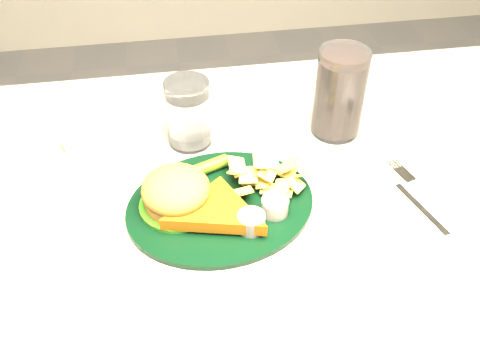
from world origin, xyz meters
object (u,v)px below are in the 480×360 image
object	(u,v)px
fork_napkin	(419,205)
water_glass	(188,113)
table	(236,349)
cola_glass	(340,93)
dinner_plate	(220,192)

from	to	relation	value
fork_napkin	water_glass	bearing A→B (deg)	130.57
table	fork_napkin	size ratio (longest dim) A/B	8.21
water_glass	fork_napkin	bearing A→B (deg)	-33.86
water_glass	table	bearing A→B (deg)	-74.71
cola_glass	fork_napkin	world-z (taller)	cola_glass
table	cola_glass	bearing A→B (deg)	39.78
table	fork_napkin	distance (m)	0.46
table	dinner_plate	distance (m)	0.41
table	dinner_plate	xyz separation A→B (m)	(-0.02, 0.01, 0.41)
dinner_plate	water_glass	size ratio (longest dim) A/B	2.42
dinner_plate	table	bearing A→B (deg)	-43.70
dinner_plate	cola_glass	distance (m)	0.27
dinner_plate	cola_glass	size ratio (longest dim) A/B	1.83
cola_glass	fork_napkin	size ratio (longest dim) A/B	1.02
table	cola_glass	world-z (taller)	cola_glass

